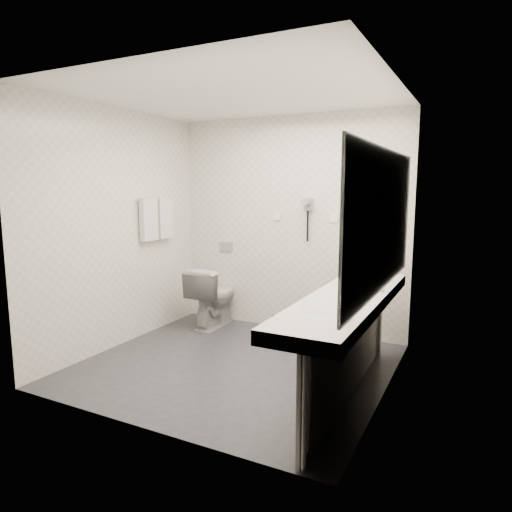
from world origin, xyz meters
The scene contains 30 objects.
floor centered at (0.00, 0.00, 0.00)m, with size 2.80×2.80×0.00m, color #2C2B31.
ceiling centered at (0.00, 0.00, 2.50)m, with size 2.80×2.80×0.00m, color white.
wall_back centered at (0.00, 1.30, 1.25)m, with size 2.80×2.80×0.00m, color silver.
wall_front centered at (0.00, -1.30, 1.25)m, with size 2.80×2.80×0.00m, color silver.
wall_left centered at (-1.40, 0.00, 1.25)m, with size 2.60×2.60×0.00m, color silver.
wall_right centered at (1.40, 0.00, 1.25)m, with size 2.60×2.60×0.00m, color silver.
vanity_counter centered at (1.12, -0.20, 0.80)m, with size 0.55×2.20×0.10m, color white.
vanity_panel centered at (1.15, -0.20, 0.38)m, with size 0.03×2.15×0.75m, color gray.
vanity_post_near centered at (1.18, -1.24, 0.38)m, with size 0.06×0.06×0.75m, color silver.
vanity_post_far centered at (1.18, 0.84, 0.38)m, with size 0.06×0.06×0.75m, color silver.
mirror centered at (1.39, -0.20, 1.45)m, with size 0.02×2.20×1.05m, color #B2BCC6.
basin_near centered at (1.12, -0.85, 0.83)m, with size 0.40×0.31×0.05m, color white.
basin_far centered at (1.12, 0.45, 0.83)m, with size 0.40×0.31×0.05m, color white.
faucet_near centered at (1.32, -0.85, 0.92)m, with size 0.04×0.04×0.15m, color silver.
faucet_far centered at (1.32, 0.45, 0.92)m, with size 0.04×0.04×0.15m, color silver.
soap_bottle_a centered at (1.18, -0.10, 0.91)m, with size 0.05×0.05×0.11m, color beige.
soap_bottle_c centered at (1.16, -0.26, 0.91)m, with size 0.05×0.05×0.12m, color beige.
glass_left centered at (1.33, 0.08, 0.90)m, with size 0.06×0.06×0.10m, color silver.
toilet centered at (-0.85, 0.96, 0.37)m, with size 0.42×0.73×0.74m, color white.
flush_plate centered at (-0.85, 1.29, 0.95)m, with size 0.18×0.02×0.12m, color #B2B5BA.
pedal_bin centered at (0.11, 0.87, 0.14)m, with size 0.20×0.20×0.29m, color #B2B5BA.
bin_lid centered at (0.11, 0.87, 0.29)m, with size 0.20×0.20×0.01m, color #B2B5BA.
towel_rail centered at (-1.35, 0.55, 1.55)m, with size 0.02×0.02×0.62m, color silver.
towel_near centered at (-1.34, 0.41, 1.33)m, with size 0.07×0.24×0.48m, color silver.
towel_far centered at (-1.34, 0.69, 1.33)m, with size 0.07×0.24×0.48m, color silver.
dryer_cradle centered at (0.25, 1.27, 1.50)m, with size 0.10×0.04×0.14m, color gray.
dryer_barrel centered at (0.25, 1.20, 1.53)m, with size 0.08×0.08×0.14m, color gray.
dryer_cord centered at (0.25, 1.26, 1.25)m, with size 0.02×0.02×0.35m, color black.
switch_plate_a centered at (-0.15, 1.29, 1.35)m, with size 0.09×0.02×0.09m, color white.
switch_plate_b centered at (0.55, 1.29, 1.35)m, with size 0.09×0.02×0.09m, color white.
Camera 1 is at (2.06, -3.61, 1.69)m, focal length 31.81 mm.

